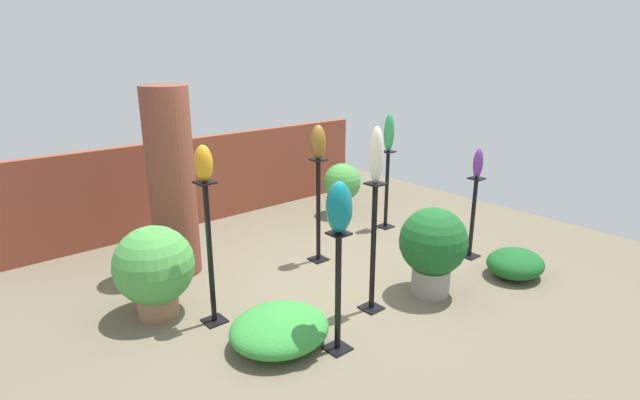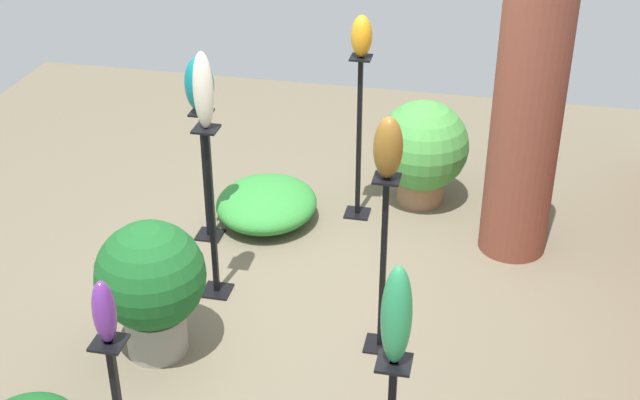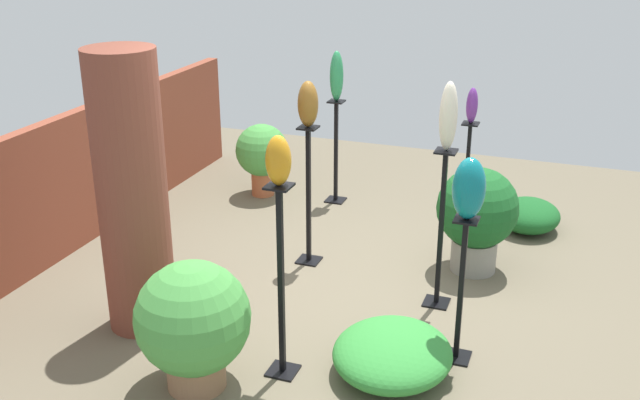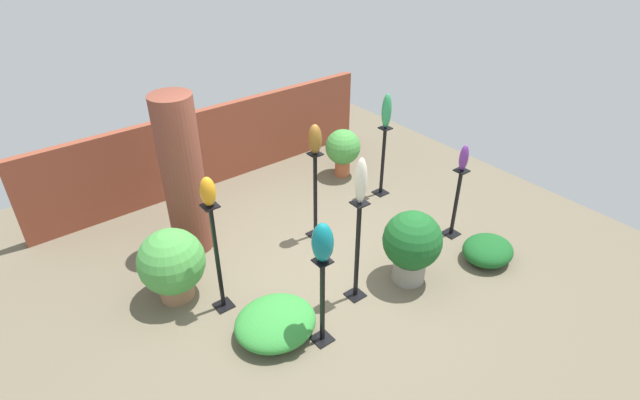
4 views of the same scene
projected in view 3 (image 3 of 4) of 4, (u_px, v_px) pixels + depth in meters
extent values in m
plane|color=#6B604C|center=(364.00, 292.00, 6.18)|extent=(8.00, 8.00, 0.00)
cube|color=brown|center=(73.00, 181.00, 6.85)|extent=(5.60, 0.12, 1.25)
cylinder|color=brown|center=(132.00, 194.00, 5.36)|extent=(0.51, 0.51, 2.10)
cube|color=black|center=(436.00, 302.00, 6.01)|extent=(0.20, 0.20, 0.01)
cube|color=black|center=(441.00, 230.00, 5.77)|extent=(0.04, 0.04, 1.29)
cube|color=black|center=(446.00, 151.00, 5.54)|extent=(0.16, 0.16, 0.02)
cube|color=black|center=(336.00, 200.00, 8.09)|extent=(0.20, 0.20, 0.01)
cube|color=black|center=(336.00, 152.00, 7.89)|extent=(0.04, 0.04, 1.11)
cube|color=black|center=(336.00, 101.00, 7.69)|extent=(0.16, 0.16, 0.02)
cube|color=black|center=(283.00, 371.00, 5.13)|extent=(0.20, 0.20, 0.01)
cube|color=black|center=(281.00, 283.00, 4.88)|extent=(0.04, 0.04, 1.37)
cube|color=black|center=(279.00, 186.00, 4.63)|extent=(0.16, 0.16, 0.02)
cube|color=black|center=(463.00, 217.00, 7.66)|extent=(0.20, 0.20, 0.01)
cube|color=black|center=(467.00, 171.00, 7.47)|extent=(0.04, 0.04, 1.00)
cube|color=black|center=(471.00, 124.00, 7.29)|extent=(0.16, 0.16, 0.01)
cube|color=black|center=(456.00, 356.00, 5.29)|extent=(0.20, 0.20, 0.01)
cube|color=black|center=(461.00, 291.00, 5.09)|extent=(0.04, 0.04, 1.07)
cube|color=black|center=(466.00, 220.00, 4.90)|extent=(0.16, 0.16, 0.02)
cube|color=black|center=(309.00, 260.00, 6.72)|extent=(0.20, 0.20, 0.01)
cube|color=black|center=(309.00, 196.00, 6.49)|extent=(0.04, 0.04, 1.25)
cube|color=black|center=(308.00, 128.00, 6.26)|extent=(0.16, 0.16, 0.02)
ellipsoid|color=beige|center=(448.00, 116.00, 5.44)|extent=(0.12, 0.13, 0.52)
ellipsoid|color=#2D9356|center=(337.00, 76.00, 7.59)|extent=(0.14, 0.14, 0.51)
ellipsoid|color=orange|center=(278.00, 160.00, 4.57)|extent=(0.16, 0.16, 0.32)
ellipsoid|color=#6B2D8C|center=(472.00, 105.00, 7.23)|extent=(0.12, 0.11, 0.35)
ellipsoid|color=#0F727A|center=(469.00, 189.00, 4.82)|extent=(0.21, 0.22, 0.42)
ellipsoid|color=brown|center=(308.00, 104.00, 6.19)|extent=(0.17, 0.17, 0.39)
cylinder|color=gray|center=(474.00, 255.00, 6.51)|extent=(0.39, 0.39, 0.29)
sphere|color=#195923|center=(477.00, 208.00, 6.35)|extent=(0.70, 0.70, 0.70)
cylinder|color=#936B4C|center=(197.00, 373.00, 4.95)|extent=(0.39, 0.39, 0.19)
sphere|color=#479942|center=(193.00, 318.00, 4.80)|extent=(0.76, 0.76, 0.76)
cylinder|color=#B25B38|center=(263.00, 183.00, 8.22)|extent=(0.24, 0.24, 0.27)
sphere|color=#479942|center=(262.00, 150.00, 8.08)|extent=(0.57, 0.57, 0.57)
ellipsoid|color=#195923|center=(529.00, 215.00, 7.32)|extent=(0.67, 0.60, 0.30)
ellipsoid|color=#338C38|center=(392.00, 354.00, 5.06)|extent=(0.89, 0.81, 0.30)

